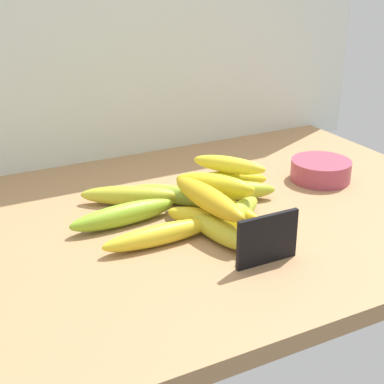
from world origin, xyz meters
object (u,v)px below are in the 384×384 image
at_px(chalkboard_sign, 267,241).
at_px(banana_2, 236,215).
at_px(banana_4, 226,191).
at_px(banana_8, 124,215).
at_px(banana_10, 214,184).
at_px(fruit_bowl, 321,170).
at_px(banana_9, 180,196).
at_px(banana_11, 208,199).
at_px(banana_1, 132,196).
at_px(banana_7, 216,202).
at_px(banana_12, 229,165).
at_px(banana_5, 212,221).
at_px(banana_0, 220,231).
at_px(banana_6, 228,180).
at_px(banana_3, 159,235).

distance_m(chalkboard_sign, banana_2, 0.14).
bearing_deg(banana_2, banana_4, 68.50).
bearing_deg(banana_8, chalkboard_sign, -56.78).
relative_size(banana_8, banana_10, 1.32).
relative_size(fruit_bowl, banana_9, 0.63).
distance_m(banana_4, banana_11, 0.14).
relative_size(banana_1, banana_11, 0.98).
relative_size(banana_1, banana_7, 0.97).
distance_m(banana_1, banana_12, 0.21).
distance_m(chalkboard_sign, banana_5, 0.14).
distance_m(banana_4, banana_12, 0.07).
distance_m(banana_0, banana_4, 0.18).
height_order(banana_5, banana_10, banana_10).
distance_m(chalkboard_sign, banana_6, 0.31).
bearing_deg(banana_10, banana_4, 35.40).
bearing_deg(banana_8, banana_4, 2.64).
height_order(banana_0, banana_6, banana_0).
bearing_deg(banana_1, banana_10, -38.29).
xyz_separation_m(banana_1, banana_7, (0.13, -0.10, -0.00)).
height_order(banana_0, banana_10, banana_10).
relative_size(banana_3, banana_8, 0.99).
bearing_deg(fruit_bowl, banana_0, -156.59).
xyz_separation_m(banana_3, banana_7, (0.15, 0.08, -0.00)).
height_order(banana_7, banana_8, banana_8).
relative_size(banana_5, banana_6, 1.09).
bearing_deg(banana_1, banana_8, -121.43).
bearing_deg(banana_4, banana_3, -150.86).
height_order(chalkboard_sign, banana_11, chalkboard_sign).
height_order(banana_10, banana_12, banana_10).
relative_size(banana_0, banana_8, 0.75).
bearing_deg(banana_6, banana_9, -168.08).
xyz_separation_m(banana_5, banana_11, (-0.00, 0.01, 0.04)).
xyz_separation_m(banana_9, banana_12, (0.12, 0.02, 0.04)).
bearing_deg(banana_9, banana_3, -128.29).
bearing_deg(fruit_bowl, banana_6, 165.51).
bearing_deg(banana_10, banana_6, 45.59).
bearing_deg(chalkboard_sign, banana_3, 133.43).
bearing_deg(banana_4, banana_10, -144.60).
distance_m(chalkboard_sign, fruit_bowl, 0.39).
relative_size(banana_0, banana_2, 0.92).
bearing_deg(banana_11, banana_0, -95.48).
bearing_deg(banana_10, banana_11, -126.25).
distance_m(banana_1, banana_8, 0.09).
relative_size(fruit_bowl, banana_8, 0.62).
relative_size(banana_4, banana_9, 0.97).
xyz_separation_m(chalkboard_sign, banana_10, (0.02, 0.21, 0.02)).
height_order(banana_1, banana_2, same).
bearing_deg(banana_2, banana_11, 171.98).
distance_m(banana_4, banana_7, 0.05).
height_order(banana_3, banana_12, banana_12).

